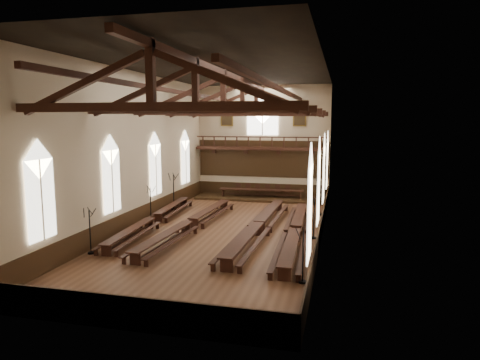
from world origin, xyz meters
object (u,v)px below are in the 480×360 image
object	(u,v)px
refectory_row_c	(259,225)
candelabrum_right_far	(320,204)
candelabrum_left_mid	(151,211)
refectory_row_b	(190,223)
refectory_row_a	(153,218)
dais	(261,198)
candelabrum_right_mid	(314,226)
candelabrum_left_near	(90,240)
candelabrum_right_near	(303,266)
candelabrum_left_far	(174,199)
refectory_row_d	(295,230)
high_table	(261,190)

from	to	relation	value
refectory_row_c	candelabrum_right_far	size ratio (longest dim) A/B	5.44
candelabrum_left_mid	candelabrum_right_far	distance (m)	12.15
refectory_row_b	candelabrum_left_mid	size ratio (longest dim) A/B	5.63
refectory_row_c	refectory_row_a	bearing A→B (deg)	176.66
dais	candelabrum_right_mid	bearing A→B (deg)	-65.38
refectory_row_a	candelabrum_left_near	bearing A→B (deg)	-95.23
refectory_row_c	candelabrum_right_near	distance (m)	8.15
refectory_row_c	refectory_row_b	bearing A→B (deg)	-175.95
candelabrum_right_far	candelabrum_left_near	bearing A→B (deg)	-132.42
candelabrum_left_mid	candelabrum_left_far	bearing A→B (deg)	90.00
refectory_row_d	candelabrum_right_far	size ratio (longest dim) A/B	5.32
refectory_row_a	candelabrum_left_mid	size ratio (longest dim) A/B	5.48
candelabrum_left_near	candelabrum_left_mid	size ratio (longest dim) A/B	0.97
refectory_row_c	candelabrum_left_near	bearing A→B (deg)	-142.54
refectory_row_b	candelabrum_right_mid	xyz separation A→B (m)	(7.67, 0.01, 0.26)
refectory_row_a	high_table	bearing A→B (deg)	64.78
refectory_row_d	candelabrum_right_near	bearing A→B (deg)	-81.27
refectory_row_a	candelabrum_right_mid	xyz separation A→B (m)	(10.52, -0.72, 0.29)
candelabrum_left_near	dais	bearing A→B (deg)	71.66
candelabrum_right_mid	candelabrum_right_far	xyz separation A→B (m)	(0.00, 6.50, 0.03)
refectory_row_c	candelabrum_left_near	xyz separation A→B (m)	(-7.76, -5.95, 0.18)
refectory_row_d	candelabrum_left_near	distance (m)	11.38
refectory_row_d	candelabrum_left_far	size ratio (longest dim) A/B	4.93
refectory_row_c	candelabrum_right_mid	world-z (taller)	candelabrum_right_mid
dais	candelabrum_right_near	bearing A→B (deg)	-74.12
refectory_row_a	dais	size ratio (longest dim) A/B	1.21
candelabrum_right_near	high_table	bearing A→B (deg)	105.88
refectory_row_c	refectory_row_d	size ratio (longest dim) A/B	1.02
refectory_row_b	candelabrum_left_far	distance (m)	6.65
refectory_row_c	candelabrum_right_mid	bearing A→B (deg)	-5.09
refectory_row_c	candelabrum_left_far	world-z (taller)	candelabrum_left_far
refectory_row_a	refectory_row_b	distance (m)	2.94
refectory_row_c	candelabrum_right_mid	distance (m)	3.36
refectory_row_b	candelabrum_right_near	distance (m)	10.47
refectory_row_a	refectory_row_d	size ratio (longest dim) A/B	0.97
refectory_row_d	candelabrum_right_near	xyz separation A→B (m)	(1.05, -6.81, 0.20)
candelabrum_right_mid	candelabrum_left_mid	bearing A→B (deg)	171.95
high_table	candelabrum_right_far	xyz separation A→B (m)	(5.35, -5.18, 0.03)
candelabrum_left_mid	candelabrum_left_near	bearing A→B (deg)	-90.00
refectory_row_b	refectory_row_c	bearing A→B (deg)	4.05
refectory_row_a	refectory_row_d	xyz separation A→B (m)	(9.47, -1.04, 0.04)
high_table	candelabrum_right_mid	distance (m)	12.85
refectory_row_d	high_table	size ratio (longest dim) A/B	1.92
candelabrum_left_far	candelabrum_right_far	distance (m)	11.13
candelabrum_left_far	candelabrum_right_near	world-z (taller)	candelabrum_left_far
refectory_row_a	candelabrum_left_near	distance (m)	6.39
refectory_row_d	refectory_row_c	bearing A→B (deg)	164.80
candelabrum_left_mid	candelabrum_right_far	bearing A→B (deg)	23.95
candelabrum_left_mid	candelabrum_left_far	world-z (taller)	candelabrum_left_far
candelabrum_left_far	refectory_row_c	bearing A→B (deg)	-34.73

